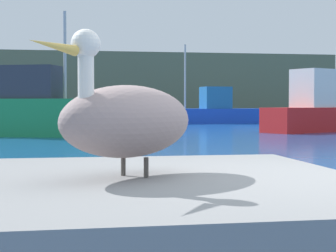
{
  "coord_description": "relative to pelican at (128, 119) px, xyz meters",
  "views": [
    {
      "loc": [
        -1.68,
        -3.38,
        1.28
      ],
      "look_at": [
        1.29,
        13.75,
        0.6
      ],
      "focal_mm": 60.54,
      "sensor_mm": 36.0,
      "label": 1
    }
  ],
  "objects": [
    {
      "name": "pelican",
      "position": [
        0.0,
        0.0,
        0.0
      ],
      "size": [
        1.15,
        1.17,
        0.87
      ],
      "rotation": [
        0.0,
        0.0,
        -2.34
      ],
      "color": "gray",
      "rests_on": "pier_dock"
    },
    {
      "name": "hillside_backdrop",
      "position": [
        1.33,
        71.88,
        2.56
      ],
      "size": [
        140.0,
        16.57,
        7.5
      ],
      "primitive_type": "cube",
      "color": "#5B664C",
      "rests_on": "ground"
    },
    {
      "name": "fishing_boat_red",
      "position": [
        10.73,
        20.99,
        -0.13
      ],
      "size": [
        5.5,
        3.78,
        3.98
      ],
      "rotation": [
        0.0,
        0.0,
        0.44
      ],
      "color": "red",
      "rests_on": "ground"
    },
    {
      "name": "pier_dock",
      "position": [
        0.01,
        0.01,
        -0.77
      ],
      "size": [
        2.9,
        2.79,
        0.83
      ],
      "primitive_type": "cube",
      "color": "gray",
      "rests_on": "ground"
    },
    {
      "name": "fishing_boat_green",
      "position": [
        -2.1,
        19.57,
        -0.13
      ],
      "size": [
        5.99,
        3.44,
        4.88
      ],
      "rotation": [
        0.0,
        0.0,
        -0.35
      ],
      "color": "#1E8C4C",
      "rests_on": "ground"
    },
    {
      "name": "fishing_boat_blue",
      "position": [
        9.02,
        32.93,
        -0.42
      ],
      "size": [
        6.65,
        2.8,
        5.15
      ],
      "rotation": [
        0.0,
        0.0,
        3.24
      ],
      "color": "blue",
      "rests_on": "ground"
    }
  ]
}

